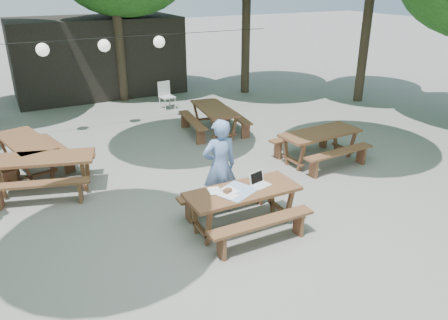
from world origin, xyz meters
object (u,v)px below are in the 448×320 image
object	(u,v)px
main_picnic_table	(242,208)
plastic_chair	(167,101)
picnic_table_nw	(46,173)
woman	(220,167)

from	to	relation	value
main_picnic_table	plastic_chair	distance (m)	8.00
main_picnic_table	picnic_table_nw	size ratio (longest dim) A/B	0.88
picnic_table_nw	woman	distance (m)	3.77
main_picnic_table	woman	size ratio (longest dim) A/B	1.09
picnic_table_nw	plastic_chair	size ratio (longest dim) A/B	2.53
plastic_chair	picnic_table_nw	bearing A→B (deg)	-142.15
main_picnic_table	plastic_chair	xyz separation A→B (m)	(1.55, 7.84, -0.13)
main_picnic_table	woman	xyz separation A→B (m)	(-0.07, 0.74, 0.53)
picnic_table_nw	plastic_chair	distance (m)	6.43
main_picnic_table	woman	distance (m)	0.91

